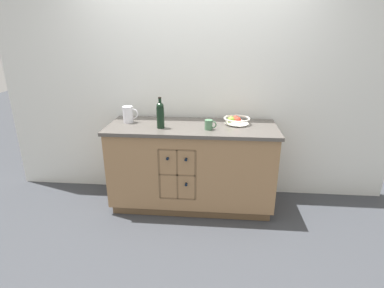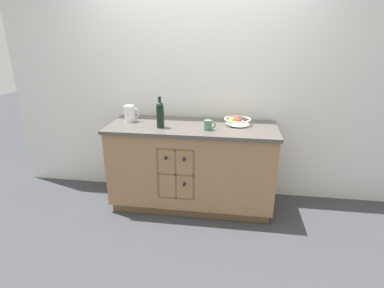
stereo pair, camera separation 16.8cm
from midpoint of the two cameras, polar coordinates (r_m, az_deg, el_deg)
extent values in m
plane|color=#383A3F|center=(3.46, -1.42, -11.20)|extent=(14.00, 14.00, 0.00)
cube|color=silver|center=(3.38, -0.87, 11.19)|extent=(4.40, 0.06, 2.55)
cube|color=brown|center=(3.44, -1.42, -10.56)|extent=(1.65, 0.56, 0.09)
cube|color=#99724C|center=(3.24, -1.49, -3.83)|extent=(1.71, 0.62, 0.79)
cube|color=#514C47|center=(3.09, -1.56, 3.19)|extent=(1.75, 0.66, 0.03)
cube|color=brown|center=(3.06, -4.16, -5.14)|extent=(0.36, 0.01, 0.53)
cube|color=brown|center=(3.04, -7.68, -5.39)|extent=(0.02, 0.10, 0.53)
cube|color=brown|center=(2.99, -0.88, -5.70)|extent=(0.02, 0.10, 0.53)
cube|color=brown|center=(3.13, -4.19, -9.94)|extent=(0.36, 0.10, 0.02)
cube|color=brown|center=(3.01, -4.31, -5.56)|extent=(0.36, 0.10, 0.02)
cube|color=brown|center=(2.91, -4.45, -0.83)|extent=(0.36, 0.10, 0.02)
cube|color=brown|center=(3.01, -4.31, -5.56)|extent=(0.02, 0.10, 0.53)
cylinder|color=black|center=(3.13, -2.32, -6.27)|extent=(0.07, 0.20, 0.07)
cylinder|color=black|center=(3.00, -2.67, -7.48)|extent=(0.03, 0.09, 0.03)
cylinder|color=black|center=(3.06, -5.71, -1.52)|extent=(0.07, 0.20, 0.07)
cylinder|color=black|center=(2.93, -6.23, -2.56)|extent=(0.03, 0.09, 0.03)
cylinder|color=black|center=(3.02, -2.42, -1.80)|extent=(0.07, 0.19, 0.07)
cylinder|color=black|center=(2.89, -2.76, -2.79)|extent=(0.03, 0.08, 0.03)
cylinder|color=silver|center=(3.17, 7.00, 3.87)|extent=(0.12, 0.12, 0.01)
cone|color=silver|center=(3.16, 7.03, 4.47)|extent=(0.25, 0.25, 0.06)
torus|color=silver|center=(3.15, 7.04, 4.83)|extent=(0.27, 0.27, 0.02)
sphere|color=red|center=(3.14, 7.16, 4.48)|extent=(0.07, 0.07, 0.07)
sphere|color=red|center=(3.20, 6.79, 4.75)|extent=(0.07, 0.07, 0.07)
sphere|color=#7FA838|center=(3.13, 5.94, 4.53)|extent=(0.08, 0.08, 0.08)
cylinder|color=white|center=(3.27, -13.56, 5.49)|extent=(0.10, 0.10, 0.17)
torus|color=white|center=(3.25, -13.67, 6.90)|extent=(0.11, 0.11, 0.01)
torus|color=white|center=(3.25, -12.64, 5.63)|extent=(0.11, 0.01, 0.11)
cylinder|color=#4C7A56|center=(2.94, 1.55, 3.68)|extent=(0.08, 0.08, 0.10)
torus|color=#4C7A56|center=(2.94, 2.35, 3.69)|extent=(0.07, 0.01, 0.07)
cylinder|color=black|center=(3.01, -7.63, 4.97)|extent=(0.08, 0.08, 0.21)
sphere|color=black|center=(2.98, -7.73, 7.16)|extent=(0.07, 0.07, 0.07)
cylinder|color=black|center=(2.97, -7.76, 7.76)|extent=(0.03, 0.03, 0.09)
cylinder|color=black|center=(2.96, -7.81, 8.72)|extent=(0.03, 0.03, 0.01)
camera|label=1|loc=(0.08, -91.53, -0.55)|focal=28.00mm
camera|label=2|loc=(0.08, 88.47, 0.55)|focal=28.00mm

